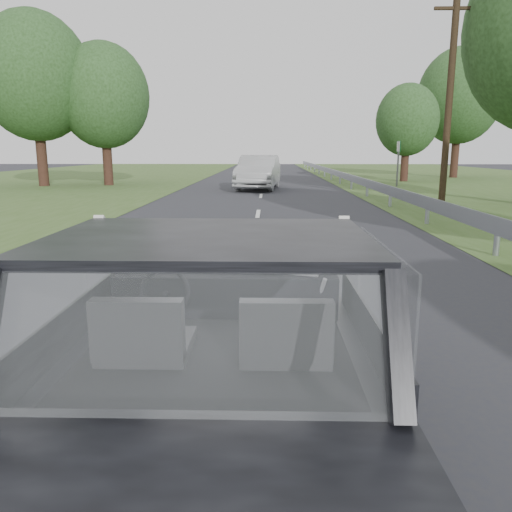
{
  "coord_description": "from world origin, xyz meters",
  "views": [
    {
      "loc": [
        0.3,
        -2.92,
        1.86
      ],
      "look_at": [
        0.22,
        0.54,
        1.13
      ],
      "focal_mm": 35.0,
      "sensor_mm": 36.0,
      "label": 1
    }
  ],
  "objects_px": {
    "subject_car": "(219,338)",
    "cat": "(253,261)",
    "other_car": "(258,172)",
    "utility_pole": "(449,100)",
    "highway_sign": "(398,164)"
  },
  "relations": [
    {
      "from": "subject_car",
      "to": "cat",
      "type": "bearing_deg",
      "value": 71.82
    },
    {
      "from": "other_car",
      "to": "cat",
      "type": "bearing_deg",
      "value": -83.1
    },
    {
      "from": "subject_car",
      "to": "cat",
      "type": "height_order",
      "value": "subject_car"
    },
    {
      "from": "cat",
      "to": "highway_sign",
      "type": "distance_m",
      "value": 24.34
    },
    {
      "from": "highway_sign",
      "to": "utility_pole",
      "type": "relative_size",
      "value": 0.34
    },
    {
      "from": "other_car",
      "to": "highway_sign",
      "type": "height_order",
      "value": "highway_sign"
    },
    {
      "from": "subject_car",
      "to": "other_car",
      "type": "distance_m",
      "value": 21.91
    },
    {
      "from": "cat",
      "to": "other_car",
      "type": "distance_m",
      "value": 21.32
    },
    {
      "from": "cat",
      "to": "utility_pole",
      "type": "distance_m",
      "value": 15.46
    },
    {
      "from": "subject_car",
      "to": "utility_pole",
      "type": "xyz_separation_m",
      "value": [
        6.33,
        14.57,
        2.81
      ]
    },
    {
      "from": "highway_sign",
      "to": "subject_car",
      "type": "bearing_deg",
      "value": -101.39
    },
    {
      "from": "utility_pole",
      "to": "subject_car",
      "type": "bearing_deg",
      "value": -113.5
    },
    {
      "from": "other_car",
      "to": "highway_sign",
      "type": "xyz_separation_m",
      "value": [
        7.31,
        2.01,
        0.35
      ]
    },
    {
      "from": "other_car",
      "to": "subject_car",
      "type": "bearing_deg",
      "value": -83.63
    },
    {
      "from": "highway_sign",
      "to": "utility_pole",
      "type": "xyz_separation_m",
      "value": [
        -0.8,
        -9.36,
        2.35
      ]
    }
  ]
}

